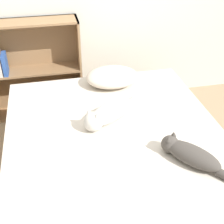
# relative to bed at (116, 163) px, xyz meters

# --- Properties ---
(ground_plane) EXTENTS (8.00, 8.00, 0.00)m
(ground_plane) POSITION_rel_bed_xyz_m (0.00, 0.00, -0.25)
(ground_plane) COLOR #997F60
(bed) EXTENTS (1.56, 1.85, 0.51)m
(bed) POSITION_rel_bed_xyz_m (0.00, 0.00, 0.00)
(bed) COLOR #99754C
(bed) RESTS_ON ground_plane
(pillow) EXTENTS (0.45, 0.36, 0.14)m
(pillow) POSITION_rel_bed_xyz_m (0.13, 0.72, 0.33)
(pillow) COLOR beige
(pillow) RESTS_ON bed
(cat_light) EXTENTS (0.53, 0.43, 0.16)m
(cat_light) POSITION_rel_bed_xyz_m (-0.02, 0.18, 0.33)
(cat_light) COLOR beige
(cat_light) RESTS_ON bed
(cat_dark) EXTENTS (0.39, 0.47, 0.14)m
(cat_dark) POSITION_rel_bed_xyz_m (0.38, -0.35, 0.32)
(cat_dark) COLOR #47423D
(cat_dark) RESTS_ON bed
(bookshelf) EXTENTS (0.89, 0.26, 0.97)m
(bookshelf) POSITION_rel_bed_xyz_m (-0.57, 1.25, 0.24)
(bookshelf) COLOR #8E6B47
(bookshelf) RESTS_ON ground_plane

